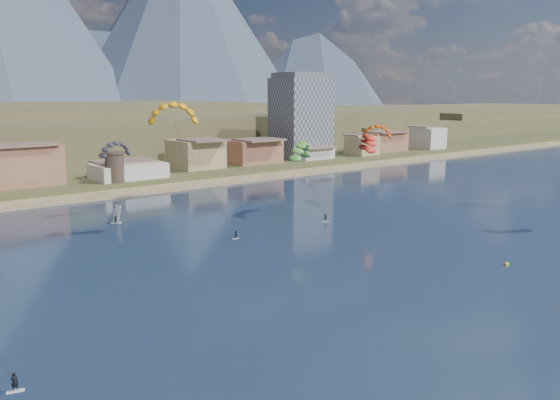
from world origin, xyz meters
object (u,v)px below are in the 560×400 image
kitesurfer_green (301,148)px  windsurfer (116,217)px  watchtower (115,167)px  kitesurfer_yellow (173,110)px  buoy (507,264)px  apartment_tower (301,116)px

kitesurfer_green → windsurfer: 42.53m
kitesurfer_green → windsurfer: size_ratio=4.72×
watchtower → kitesurfer_yellow: kitesurfer_yellow is taller
kitesurfer_yellow → kitesurfer_green: (30.16, -1.88, -9.05)m
watchtower → windsurfer: 43.73m
kitesurfer_yellow → kitesurfer_green: kitesurfer_yellow is taller
kitesurfer_green → windsurfer: bearing=156.0°
watchtower → kitesurfer_green: (20.60, -56.65, 8.45)m
buoy → windsurfer: bearing=119.7°
apartment_tower → buoy: (-58.27, -120.90, -17.69)m
apartment_tower → watchtower: bearing=-170.1°
kitesurfer_yellow → buoy: bearing=-59.0°
apartment_tower → kitesurfer_green: 92.35m
buoy → kitesurfer_green: bearing=91.3°
kitesurfer_yellow → buoy: (31.30, -52.12, -23.75)m
kitesurfer_yellow → kitesurfer_green: bearing=-3.6°
buoy → kitesurfer_yellow: bearing=121.0°
watchtower → buoy: 109.26m
watchtower → buoy: watchtower is taller
apartment_tower → windsurfer: size_ratio=8.35×
watchtower → windsurfer: size_ratio=2.24×
kitesurfer_green → buoy: kitesurfer_green is taller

